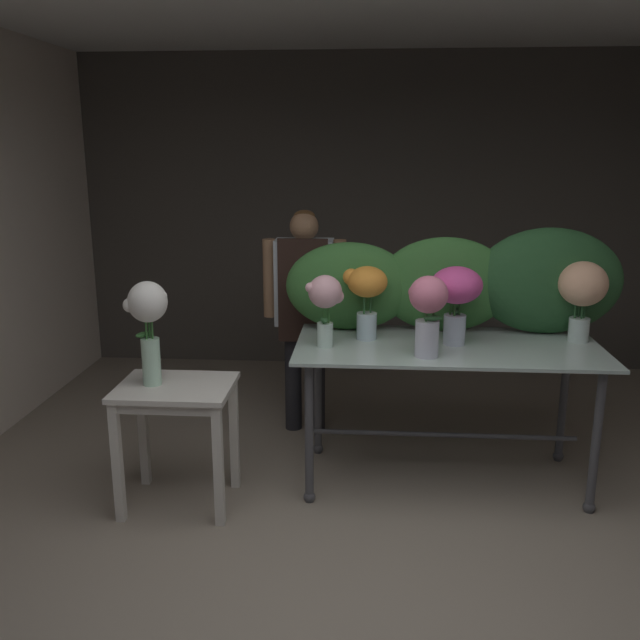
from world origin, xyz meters
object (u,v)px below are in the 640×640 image
side_table_white (176,404)px  vase_rosy_tulips (428,310)px  display_table_glass (447,368)px  vase_fuchsia_lilies (456,292)px  vase_white_roses_tall (148,319)px  vase_blush_freesia (325,300)px  vase_peach_hydrangea (583,289)px  florist (304,299)px  vase_sunset_anemones (366,292)px

side_table_white → vase_rosy_tulips: 1.50m
display_table_glass → vase_fuchsia_lilies: size_ratio=3.86×
display_table_glass → vase_white_roses_tall: vase_white_roses_tall is taller
side_table_white → vase_blush_freesia: (0.82, 0.31, 0.54)m
vase_rosy_tulips → vase_white_roses_tall: 1.53m
vase_peach_hydrangea → vase_rosy_tulips: (-0.94, -0.38, -0.06)m
side_table_white → vase_peach_hydrangea: size_ratio=1.50×
vase_peach_hydrangea → vase_rosy_tulips: bearing=-158.1°
side_table_white → florist: (0.62, 1.12, 0.37)m
vase_blush_freesia → display_table_glass: bearing=6.9°
side_table_white → vase_sunset_anemones: size_ratio=1.62×
vase_fuchsia_lilies → vase_blush_freesia: bearing=-172.3°
florist → vase_peach_hydrangea: size_ratio=3.29×
vase_blush_freesia → vase_white_roses_tall: (-0.95, -0.31, -0.05)m
display_table_glass → vase_rosy_tulips: vase_rosy_tulips is taller
florist → vase_fuchsia_lilies: bearing=-36.7°
florist → vase_rosy_tulips: bearing=-51.4°
vase_fuchsia_lilies → vase_blush_freesia: size_ratio=1.10×
vase_rosy_tulips → vase_white_roses_tall: vase_rosy_tulips is taller
vase_fuchsia_lilies → vase_rosy_tulips: bearing=-125.4°
vase_rosy_tulips → vase_white_roses_tall: (-1.52, -0.15, -0.04)m
side_table_white → vase_white_roses_tall: vase_white_roses_tall is taller
display_table_glass → florist: florist is taller
vase_blush_freesia → vase_rosy_tulips: vase_rosy_tulips is taller
display_table_glass → vase_rosy_tulips: 0.50m
display_table_glass → vase_blush_freesia: (-0.72, -0.09, 0.42)m
side_table_white → vase_fuchsia_lilies: (1.58, 0.41, 0.58)m
vase_peach_hydrangea → vase_rosy_tulips: size_ratio=1.06×
vase_peach_hydrangea → vase_white_roses_tall: (-2.47, -0.53, -0.09)m
vase_blush_freesia → vase_sunset_anemones: (0.23, 0.18, 0.02)m
display_table_glass → side_table_white: (-1.54, -0.39, -0.12)m
florist → vase_sunset_anemones: size_ratio=3.56×
side_table_white → vase_blush_freesia: size_ratio=1.71×
vase_sunset_anemones → vase_rosy_tulips: bearing=-44.5°
florist → vase_white_roses_tall: florist is taller
vase_white_roses_tall → vase_sunset_anemones: bearing=22.4°
display_table_glass → side_table_white: display_table_glass is taller
vase_blush_freesia → vase_peach_hydrangea: vase_peach_hydrangea is taller
side_table_white → vase_rosy_tulips: vase_rosy_tulips is taller
vase_blush_freesia → vase_sunset_anemones: 0.29m
vase_fuchsia_lilies → vase_blush_freesia: 0.77m
vase_rosy_tulips → vase_white_roses_tall: bearing=-174.3°
vase_fuchsia_lilies → vase_peach_hydrangea: (0.76, 0.12, 0.01)m
vase_fuchsia_lilies → vase_white_roses_tall: vase_fuchsia_lilies is taller
side_table_white → florist: 1.34m
side_table_white → vase_rosy_tulips: bearing=6.2°
vase_blush_freesia → vase_rosy_tulips: bearing=-15.1°
side_table_white → vase_fuchsia_lilies: bearing=14.6°
vase_rosy_tulips → vase_sunset_anemones: bearing=135.5°
vase_fuchsia_lilies → vase_rosy_tulips: (-0.18, -0.26, -0.05)m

